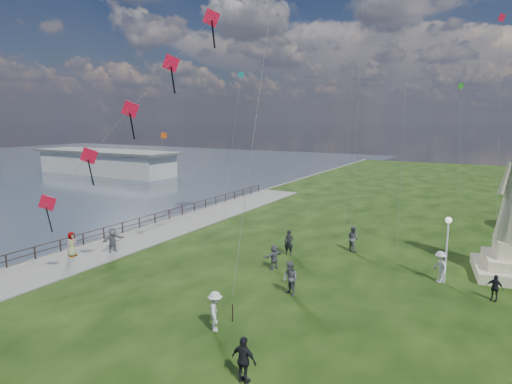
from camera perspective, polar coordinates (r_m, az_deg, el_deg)
The scene contains 15 objects.
waterfront at distance 35.73m, azimuth -19.66°, elevation -6.70°, with size 200.00×200.00×1.51m.
pier_pavilion at distance 84.14m, azimuth -19.40°, elevation 3.79°, with size 30.00×8.00×4.40m.
lamppost at distance 27.57m, azimuth 24.16°, elevation -5.35°, with size 0.37×0.37×4.05m.
person_1 at distance 24.16m, azimuth 4.58°, elevation -11.46°, with size 0.94×0.58×1.93m, color #595960.
person_2 at distance 20.51m, azimuth -5.46°, elevation -15.55°, with size 1.21×0.62×1.87m, color silver.
person_3 at distance 16.92m, azimuth -1.62°, elevation -21.48°, with size 1.06×0.54×1.81m, color black.
person_5 at distance 33.00m, azimuth -18.57°, elevation -6.24°, with size 1.67×0.72×1.80m, color #595960.
person_6 at distance 31.04m, azimuth 4.41°, elevation -6.74°, with size 0.66×0.44×1.82m, color black.
person_7 at distance 32.60m, azimuth 12.82°, elevation -6.07°, with size 0.93×0.57×1.91m, color #595960.
person_8 at distance 28.19m, azimuth 23.35°, elevation -9.13°, with size 1.24×0.64×1.91m, color silver.
person_9 at distance 26.80m, azimuth 29.22°, elevation -11.08°, with size 0.85×0.44×1.45m, color black.
person_10 at distance 33.00m, azimuth -23.33°, elevation -6.57°, with size 0.86×0.53×1.77m, color #595960.
person_11 at distance 28.16m, azimuth 2.41°, elevation -8.62°, with size 1.54×0.66×1.66m, color #595960.
red_kite_train at distance 25.70m, azimuth -16.90°, elevation 9.62°, with size 10.03×9.35×15.93m.
small_kites at distance 37.71m, azimuth 15.87°, elevation 17.04°, with size 31.36×20.72×32.44m.
Camera 1 is at (10.93, -13.30, 9.66)m, focal length 30.00 mm.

